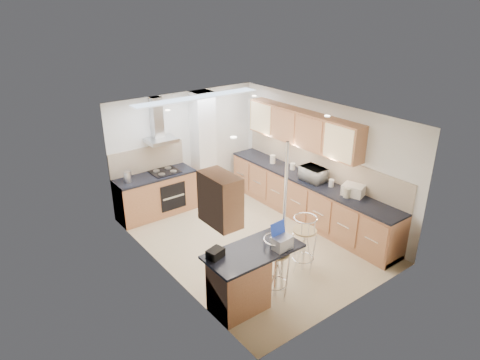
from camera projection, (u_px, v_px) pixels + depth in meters
ground at (251, 240)px, 8.35m from camera, size 4.80×4.80×0.00m
room_shell at (253, 157)px, 8.19m from camera, size 3.64×4.84×2.51m
right_counter at (307, 198)px, 9.00m from camera, size 0.63×4.40×0.92m
back_counter at (156, 194)px, 9.18m from camera, size 1.70×0.63×0.92m
peninsula at (253, 276)px, 6.48m from camera, size 1.47×0.72×0.94m
microwave at (313, 174)px, 8.65m from camera, size 0.36×0.52×0.29m
laptop at (282, 243)px, 6.30m from camera, size 0.30×0.23×0.20m
bag at (215, 253)px, 6.10m from camera, size 0.28×0.23×0.13m
bar_stool_near at (276, 268)px, 6.59m from camera, size 0.54×0.54×1.06m
bar_stool_end at (304, 244)px, 7.25m from camera, size 0.57×0.57×1.03m
jar_a at (273, 159)px, 9.58m from camera, size 0.14×0.14×0.19m
jar_b at (293, 166)px, 9.24m from camera, size 0.13×0.13×0.14m
jar_c at (347, 192)px, 7.97m from camera, size 0.16×0.16×0.18m
jar_d at (331, 183)px, 8.41m from camera, size 0.13×0.13×0.15m
bread_bin at (353, 190)px, 8.05m from camera, size 0.41×0.47×0.21m
kettle at (128, 177)px, 8.61m from camera, size 0.16×0.16×0.23m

